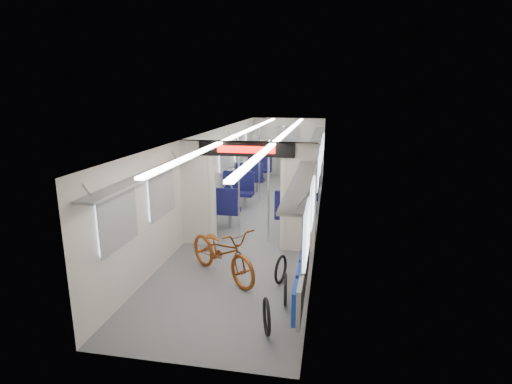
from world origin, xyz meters
TOP-DOWN VIEW (x-y plane):
  - carriage at (0.00, -0.27)m, footprint 12.00×12.02m
  - bicycle at (-0.15, -3.55)m, footprint 1.87×1.71m
  - flip_bench at (1.35, -4.44)m, footprint 0.12×2.14m
  - bike_hoop_a at (0.92, -5.16)m, footprint 0.21×0.52m
  - bike_hoop_b at (1.09, -4.31)m, footprint 0.11×0.52m
  - bike_hoop_c at (0.92, -3.60)m, footprint 0.18×0.51m
  - seat_bay_near_left at (-0.93, 0.11)m, footprint 0.94×2.23m
  - seat_bay_near_right at (0.93, 0.05)m, footprint 0.96×2.30m
  - seat_bay_far_left at (-0.93, 3.79)m, footprint 0.92×2.12m
  - seat_bay_far_right at (0.93, 3.60)m, footprint 0.95×2.27m
  - stanchion_near_left at (-0.34, -1.31)m, footprint 0.04×0.04m
  - stanchion_near_right at (0.40, -1.66)m, footprint 0.05×0.05m
  - stanchion_far_left at (-0.40, 1.71)m, footprint 0.05×0.05m
  - stanchion_far_right at (0.27, 2.10)m, footprint 0.04×0.04m

SIDE VIEW (x-z plane):
  - bike_hoop_c at x=0.92m, z-range -0.03..0.49m
  - bike_hoop_b at x=1.09m, z-range -0.03..0.49m
  - bike_hoop_a at x=0.92m, z-range -0.03..0.50m
  - bicycle at x=-0.15m, z-range 0.00..0.99m
  - seat_bay_far_left at x=-0.93m, z-range -0.01..1.11m
  - seat_bay_near_left at x=-0.93m, z-range -0.01..1.14m
  - seat_bay_far_right at x=0.93m, z-range -0.01..1.15m
  - seat_bay_near_right at x=0.93m, z-range -0.01..1.16m
  - flip_bench at x=1.35m, z-range 0.30..0.86m
  - stanchion_near_left at x=-0.34m, z-range 0.00..2.30m
  - stanchion_near_right at x=0.40m, z-range 0.00..2.30m
  - stanchion_far_left at x=-0.40m, z-range 0.00..2.30m
  - stanchion_far_right at x=0.27m, z-range 0.00..2.30m
  - carriage at x=0.00m, z-range 0.35..2.66m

